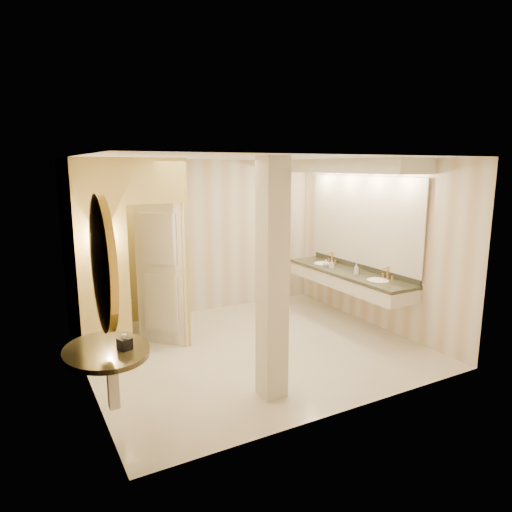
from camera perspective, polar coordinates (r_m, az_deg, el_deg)
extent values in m
plane|color=beige|center=(6.74, -0.42, -11.42)|extent=(4.50, 4.50, 0.00)
plane|color=white|center=(6.22, -0.46, 12.20)|extent=(4.50, 4.50, 0.00)
cube|color=beige|center=(8.13, -7.13, 2.33)|extent=(4.50, 0.02, 2.70)
cube|color=beige|center=(4.72, 11.16, -4.27)|extent=(4.50, 0.02, 2.70)
cube|color=beige|center=(5.66, -20.95, -2.23)|extent=(0.02, 4.00, 2.70)
cube|color=beige|center=(7.65, 14.58, 1.50)|extent=(0.02, 4.00, 2.70)
cube|color=#E6D478|center=(7.17, -10.86, 1.03)|extent=(0.10, 1.50, 2.70)
cube|color=#E6D478|center=(6.19, -18.63, -0.97)|extent=(0.65, 0.10, 2.70)
cube|color=#E6D478|center=(6.23, -12.60, 9.17)|extent=(0.80, 0.10, 0.60)
cube|color=beige|center=(6.72, -11.76, -2.29)|extent=(0.58, 0.62, 2.10)
cylinder|color=gold|center=(6.09, -18.63, 0.75)|extent=(0.03, 0.03, 0.30)
cone|color=beige|center=(6.05, -18.75, 2.61)|extent=(0.14, 0.14, 0.14)
cube|color=beige|center=(7.77, 11.42, -2.89)|extent=(0.60, 2.55, 0.24)
cube|color=black|center=(7.74, 11.46, -2.03)|extent=(0.64, 2.59, 0.05)
cube|color=black|center=(7.91, 13.03, -1.30)|extent=(0.03, 2.55, 0.10)
ellipsoid|color=white|center=(7.25, 14.96, -3.26)|extent=(0.40, 0.44, 0.15)
cylinder|color=gold|center=(7.35, 16.14, -2.07)|extent=(0.03, 0.03, 0.22)
ellipsoid|color=white|center=(8.27, 8.38, -1.22)|extent=(0.40, 0.44, 0.15)
cylinder|color=gold|center=(8.36, 9.50, -0.20)|extent=(0.03, 0.03, 0.22)
cube|color=white|center=(7.77, 13.26, 4.32)|extent=(0.03, 2.55, 1.40)
cube|color=beige|center=(7.54, 11.98, 10.95)|extent=(0.75, 2.75, 0.22)
cylinder|color=black|center=(4.68, -18.19, -11.22)|extent=(1.00, 1.00, 0.05)
cube|color=beige|center=(4.81, -17.48, -14.47)|extent=(0.10, 0.10, 0.60)
cylinder|color=gold|center=(4.44, -18.60, -0.98)|extent=(0.07, 1.00, 1.00)
cylinder|color=white|center=(4.45, -18.10, -0.93)|extent=(0.02, 0.80, 0.80)
cube|color=beige|center=(5.02, 2.05, -3.12)|extent=(0.28, 0.28, 2.70)
cube|color=black|center=(4.58, -16.09, -10.51)|extent=(0.15, 0.15, 0.11)
imported|color=white|center=(7.40, -16.56, -6.98)|extent=(0.55, 0.75, 0.68)
imported|color=beige|center=(7.92, 9.41, -0.95)|extent=(0.08, 0.08, 0.14)
imported|color=silver|center=(7.98, 8.72, -0.86)|extent=(0.13, 0.13, 0.13)
imported|color=#C6B28C|center=(7.44, 12.42, -1.64)|extent=(0.09, 0.09, 0.19)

